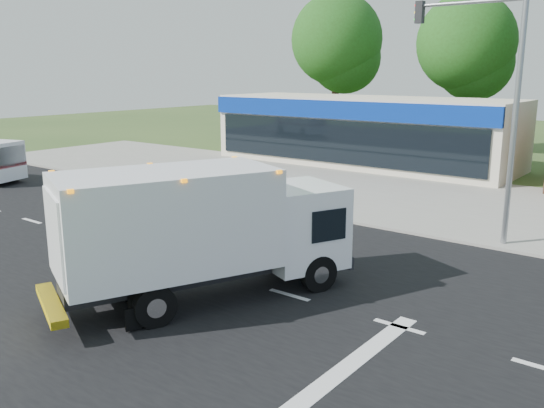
% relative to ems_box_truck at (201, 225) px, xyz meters
% --- Properties ---
extents(ground, '(120.00, 120.00, 0.00)m').
position_rel_ems_box_truck_xyz_m(ground, '(1.60, 1.48, -1.90)').
color(ground, '#385123').
rests_on(ground, ground).
extents(road_asphalt, '(60.00, 14.00, 0.02)m').
position_rel_ems_box_truck_xyz_m(road_asphalt, '(1.60, 1.48, -1.90)').
color(road_asphalt, black).
rests_on(road_asphalt, ground).
extents(sidewalk, '(60.00, 2.40, 0.12)m').
position_rel_ems_box_truck_xyz_m(sidewalk, '(1.60, 9.68, -1.84)').
color(sidewalk, gray).
rests_on(sidewalk, ground).
extents(parking_apron, '(60.00, 9.00, 0.02)m').
position_rel_ems_box_truck_xyz_m(parking_apron, '(1.60, 15.48, -1.89)').
color(parking_apron, gray).
rests_on(parking_apron, ground).
extents(lane_markings, '(55.20, 7.00, 0.01)m').
position_rel_ems_box_truck_xyz_m(lane_markings, '(2.95, 0.13, -1.88)').
color(lane_markings, silver).
rests_on(lane_markings, road_asphalt).
extents(ems_box_truck, '(5.09, 7.74, 3.30)m').
position_rel_ems_box_truck_xyz_m(ems_box_truck, '(0.00, 0.00, 0.00)').
color(ems_box_truck, black).
rests_on(ems_box_truck, ground).
extents(emergency_worker, '(0.78, 0.79, 1.95)m').
position_rel_ems_box_truck_xyz_m(emergency_worker, '(-4.41, -0.88, -0.95)').
color(emergency_worker, tan).
rests_on(emergency_worker, ground).
extents(retail_strip_mall, '(18.00, 6.20, 4.00)m').
position_rel_ems_box_truck_xyz_m(retail_strip_mall, '(-7.40, 21.41, 0.11)').
color(retail_strip_mall, beige).
rests_on(retail_strip_mall, ground).
extents(traffic_signal_pole, '(3.51, 0.25, 8.00)m').
position_rel_ems_box_truck_xyz_m(traffic_signal_pole, '(3.95, 9.08, 3.02)').
color(traffic_signal_pole, gray).
rests_on(traffic_signal_pole, ground).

